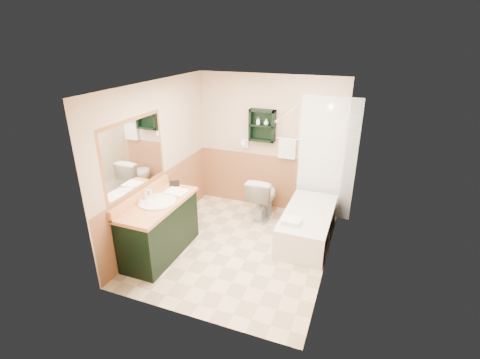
# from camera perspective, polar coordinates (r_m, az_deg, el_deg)

# --- Properties ---
(floor) EXTENTS (3.00, 3.00, 0.00)m
(floor) POSITION_cam_1_polar(r_m,az_deg,el_deg) (5.39, -0.36, -11.03)
(floor) COLOR beige
(floor) RESTS_ON ground
(back_wall) EXTENTS (2.60, 0.04, 2.40)m
(back_wall) POSITION_cam_1_polar(r_m,az_deg,el_deg) (6.18, 4.78, 5.83)
(back_wall) COLOR beige
(back_wall) RESTS_ON ground
(left_wall) EXTENTS (0.04, 3.00, 2.40)m
(left_wall) POSITION_cam_1_polar(r_m,az_deg,el_deg) (5.41, -13.54, 2.74)
(left_wall) COLOR beige
(left_wall) RESTS_ON ground
(right_wall) EXTENTS (0.04, 3.00, 2.40)m
(right_wall) POSITION_cam_1_polar(r_m,az_deg,el_deg) (4.54, 15.31, -1.40)
(right_wall) COLOR beige
(right_wall) RESTS_ON ground
(ceiling) EXTENTS (2.60, 3.00, 0.04)m
(ceiling) POSITION_cam_1_polar(r_m,az_deg,el_deg) (4.50, -0.44, 15.42)
(ceiling) COLOR white
(ceiling) RESTS_ON back_wall
(wainscot_left) EXTENTS (2.98, 2.98, 1.00)m
(wainscot_left) POSITION_cam_1_polar(r_m,az_deg,el_deg) (5.66, -12.60, -3.95)
(wainscot_left) COLOR #AF7247
(wainscot_left) RESTS_ON left_wall
(wainscot_back) EXTENTS (2.58, 2.58, 1.00)m
(wainscot_back) POSITION_cam_1_polar(r_m,az_deg,el_deg) (6.39, 4.49, -0.26)
(wainscot_back) COLOR #AF7247
(wainscot_back) RESTS_ON back_wall
(mirror_frame) EXTENTS (1.30, 1.30, 1.00)m
(mirror_frame) POSITION_cam_1_polar(r_m,az_deg,el_deg) (4.87, -16.94, 3.86)
(mirror_frame) COLOR olive
(mirror_frame) RESTS_ON left_wall
(mirror_glass) EXTENTS (1.20, 1.20, 0.90)m
(mirror_glass) POSITION_cam_1_polar(r_m,az_deg,el_deg) (4.87, -16.90, 3.85)
(mirror_glass) COLOR white
(mirror_glass) RESTS_ON left_wall
(tile_right) EXTENTS (1.50, 1.50, 2.10)m
(tile_right) POSITION_cam_1_polar(r_m,az_deg,el_deg) (5.30, 15.68, 0.33)
(tile_right) COLOR white
(tile_right) RESTS_ON right_wall
(tile_back) EXTENTS (0.95, 0.95, 2.10)m
(tile_back) POSITION_cam_1_polar(r_m,az_deg,el_deg) (5.99, 14.05, 3.16)
(tile_back) COLOR white
(tile_back) RESTS_ON back_wall
(tile_accent) EXTENTS (1.50, 1.50, 0.10)m
(tile_accent) POSITION_cam_1_polar(r_m,az_deg,el_deg) (5.04, 16.60, 9.29)
(tile_accent) COLOR #13432B
(tile_accent) RESTS_ON right_wall
(wall_shelf) EXTENTS (0.45, 0.15, 0.55)m
(wall_shelf) POSITION_cam_1_polar(r_m,az_deg,el_deg) (6.00, 3.65, 8.83)
(wall_shelf) COLOR black
(wall_shelf) RESTS_ON back_wall
(hair_dryer) EXTENTS (0.10, 0.24, 0.18)m
(hair_dryer) POSITION_cam_1_polar(r_m,az_deg,el_deg) (6.21, 0.99, 6.01)
(hair_dryer) COLOR white
(hair_dryer) RESTS_ON back_wall
(towel_bar) EXTENTS (0.40, 0.06, 0.40)m
(towel_bar) POSITION_cam_1_polar(r_m,az_deg,el_deg) (5.99, 7.87, 6.63)
(towel_bar) COLOR white
(towel_bar) RESTS_ON back_wall
(curtain_rod) EXTENTS (0.03, 1.60, 0.03)m
(curtain_rod) POSITION_cam_1_polar(r_m,az_deg,el_deg) (5.13, 8.36, 11.35)
(curtain_rod) COLOR silver
(curtain_rod) RESTS_ON back_wall
(shower_curtain) EXTENTS (1.05, 1.05, 1.70)m
(shower_curtain) POSITION_cam_1_polar(r_m,az_deg,el_deg) (5.52, 8.27, 3.02)
(shower_curtain) COLOR beige
(shower_curtain) RESTS_ON curtain_rod
(vanity) EXTENTS (0.59, 1.32, 0.84)m
(vanity) POSITION_cam_1_polar(r_m,az_deg,el_deg) (5.17, -13.01, -7.79)
(vanity) COLOR black
(vanity) RESTS_ON ground
(bathtub) EXTENTS (0.71, 1.50, 0.47)m
(bathtub) POSITION_cam_1_polar(r_m,az_deg,el_deg) (5.58, 11.02, -7.32)
(bathtub) COLOR silver
(bathtub) RESTS_ON ground
(toilet) EXTENTS (0.43, 0.77, 0.75)m
(toilet) POSITION_cam_1_polar(r_m,az_deg,el_deg) (6.06, 3.76, -2.86)
(toilet) COLOR silver
(toilet) RESTS_ON ground
(counter_towel) EXTENTS (0.31, 0.24, 0.04)m
(counter_towel) POSITION_cam_1_polar(r_m,az_deg,el_deg) (5.17, -10.44, -2.06)
(counter_towel) COLOR white
(counter_towel) RESTS_ON vanity
(vanity_book) EXTENTS (0.14, 0.10, 0.21)m
(vanity_book) POSITION_cam_1_polar(r_m,az_deg,el_deg) (5.46, -11.57, 0.18)
(vanity_book) COLOR black
(vanity_book) RESTS_ON vanity
(tub_towel) EXTENTS (0.27, 0.22, 0.07)m
(tub_towel) POSITION_cam_1_polar(r_m,az_deg,el_deg) (5.09, 8.45, -6.77)
(tub_towel) COLOR white
(tub_towel) RESTS_ON bathtub
(soap_bottle_a) EXTENTS (0.07, 0.13, 0.06)m
(soap_bottle_a) POSITION_cam_1_polar(r_m,az_deg,el_deg) (6.01, 3.01, 9.28)
(soap_bottle_a) COLOR silver
(soap_bottle_a) RESTS_ON wall_shelf
(soap_bottle_b) EXTENTS (0.10, 0.12, 0.08)m
(soap_bottle_b) POSITION_cam_1_polar(r_m,az_deg,el_deg) (5.97, 4.32, 9.27)
(soap_bottle_b) COLOR silver
(soap_bottle_b) RESTS_ON wall_shelf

